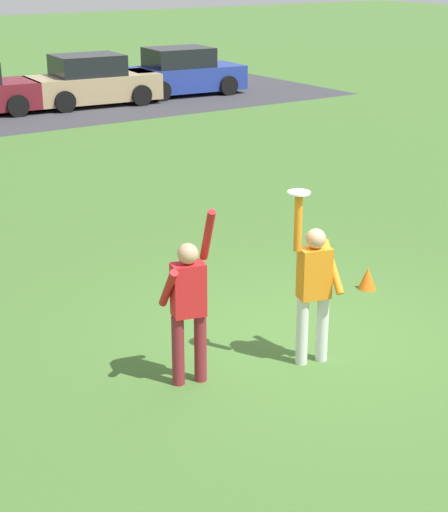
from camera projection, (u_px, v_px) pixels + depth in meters
name	position (u px, v px, depth m)	size (l,w,h in m)	color
ground_plane	(305.00, 337.00, 10.55)	(120.00, 120.00, 0.00)	#426B2D
person_catcher	(314.00, 284.00, 9.60)	(0.58, 0.48, 2.08)	silver
person_defender	(189.00, 302.00, 9.13)	(0.61, 0.53, 2.04)	maroon
frisbee_disc	(299.00, 193.00, 9.16)	(0.25, 0.25, 0.02)	white
parked_car_tan	(92.00, 82.00, 26.69)	(4.25, 2.32, 1.59)	tan
parked_car_blue	(182.00, 73.00, 28.71)	(4.25, 2.32, 1.59)	#233893
field_cone_orange	(368.00, 278.00, 12.05)	(0.26, 0.26, 0.32)	orange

